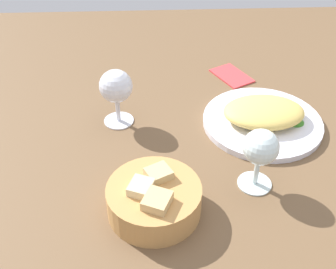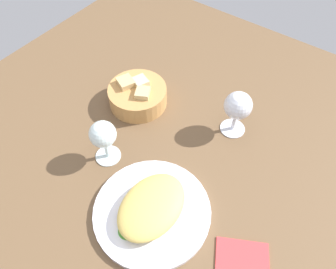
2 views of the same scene
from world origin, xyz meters
TOP-DOWN VIEW (x-y plane):
  - ground_plane at (0.00, 0.00)cm, footprint 140.00×140.00cm
  - plate at (-10.36, -2.64)cm, footprint 26.54×26.54cm
  - omelette at (-10.36, -2.64)cm, footprint 18.12×13.08cm
  - lettuce_garnish at (-17.25, -1.31)cm, footprint 4.11×4.11cm
  - bread_basket at (14.39, 21.71)cm, footprint 16.51×16.51cm
  - wine_glass_near at (21.87, -5.35)cm, footprint 7.26×7.26cm
  - wine_glass_far at (-4.75, 15.94)cm, footprint 6.57×6.57cm
  - folded_napkin at (-7.08, -23.88)cm, footprint 11.37×13.00cm

SIDE VIEW (x-z plane):
  - ground_plane at x=0.00cm, z-range -2.00..0.00cm
  - folded_napkin at x=-7.08cm, z-range 0.00..0.80cm
  - plate at x=-10.36cm, z-range 0.00..1.40cm
  - lettuce_garnish at x=-17.25cm, z-range 1.40..2.88cm
  - bread_basket at x=14.39cm, z-range -0.57..6.69cm
  - omelette at x=-10.36cm, z-range 1.40..5.45cm
  - wine_glass_far at x=-4.75cm, z-range 2.15..14.65cm
  - wine_glass_near at x=21.87cm, z-range 2.19..15.18cm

